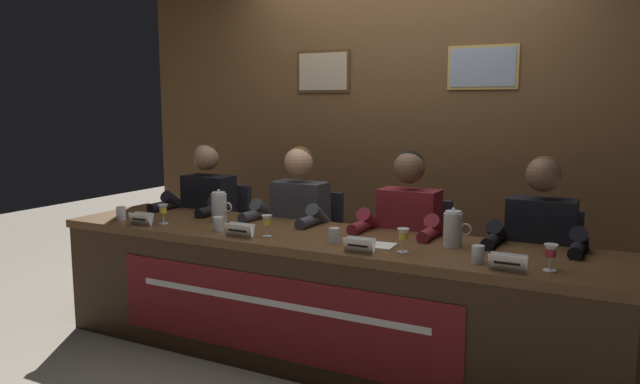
# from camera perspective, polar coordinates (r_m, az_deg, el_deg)

# --- Properties ---
(ground_plane) EXTENTS (12.00, 12.00, 0.00)m
(ground_plane) POSITION_cam_1_polar(r_m,az_deg,el_deg) (3.75, 0.00, -15.08)
(ground_plane) COLOR gray
(wall_back_panelled) EXTENTS (4.57, 0.14, 2.60)m
(wall_back_panelled) POSITION_cam_1_polar(r_m,az_deg,el_deg) (4.62, 7.50, 5.92)
(wall_back_panelled) COLOR brown
(wall_back_panelled) RESTS_ON ground_plane
(conference_table) EXTENTS (3.37, 0.75, 0.74)m
(conference_table) POSITION_cam_1_polar(r_m,az_deg,el_deg) (3.49, -0.90, -8.10)
(conference_table) COLOR brown
(conference_table) RESTS_ON ground_plane
(chair_far_left) EXTENTS (0.44, 0.45, 0.88)m
(chair_far_left) POSITION_cam_1_polar(r_m,az_deg,el_deg) (4.66, -9.36, -5.02)
(chair_far_left) COLOR black
(chair_far_left) RESTS_ON ground_plane
(panelist_far_left) EXTENTS (0.51, 0.48, 1.21)m
(panelist_far_left) POSITION_cam_1_polar(r_m,az_deg,el_deg) (4.45, -10.99, -2.07)
(panelist_far_left) COLOR black
(panelist_far_left) RESTS_ON ground_plane
(nameplate_far_left) EXTENTS (0.16, 0.06, 0.08)m
(nameplate_far_left) POSITION_cam_1_polar(r_m,az_deg,el_deg) (3.95, -16.42, -2.42)
(nameplate_far_left) COLOR white
(nameplate_far_left) RESTS_ON conference_table
(juice_glass_far_left) EXTENTS (0.06, 0.06, 0.12)m
(juice_glass_far_left) POSITION_cam_1_polar(r_m,az_deg,el_deg) (3.95, -14.49, -1.67)
(juice_glass_far_left) COLOR white
(juice_glass_far_left) RESTS_ON conference_table
(water_cup_far_left) EXTENTS (0.06, 0.06, 0.08)m
(water_cup_far_left) POSITION_cam_1_polar(r_m,az_deg,el_deg) (4.17, -18.15, -1.97)
(water_cup_far_left) COLOR silver
(water_cup_far_left) RESTS_ON conference_table
(chair_center_left) EXTENTS (0.44, 0.45, 0.88)m
(chair_center_left) POSITION_cam_1_polar(r_m,az_deg,el_deg) (4.25, -1.05, -6.21)
(chair_center_left) COLOR black
(chair_center_left) RESTS_ON ground_plane
(panelist_center_left) EXTENTS (0.51, 0.48, 1.21)m
(panelist_center_left) POSITION_cam_1_polar(r_m,az_deg,el_deg) (4.02, -2.43, -3.04)
(panelist_center_left) COLOR black
(panelist_center_left) RESTS_ON ground_plane
(nameplate_center_left) EXTENTS (0.18, 0.06, 0.08)m
(nameplate_center_left) POSITION_cam_1_polar(r_m,az_deg,el_deg) (3.49, -7.56, -3.56)
(nameplate_center_left) COLOR white
(nameplate_center_left) RESTS_ON conference_table
(juice_glass_center_left) EXTENTS (0.06, 0.06, 0.12)m
(juice_glass_center_left) POSITION_cam_1_polar(r_m,az_deg,el_deg) (3.48, -4.99, -2.78)
(juice_glass_center_left) COLOR white
(juice_glass_center_left) RESTS_ON conference_table
(water_cup_center_left) EXTENTS (0.06, 0.06, 0.08)m
(water_cup_center_left) POSITION_cam_1_polar(r_m,az_deg,el_deg) (3.67, -9.50, -3.03)
(water_cup_center_left) COLOR silver
(water_cup_center_left) RESTS_ON conference_table
(chair_center_right) EXTENTS (0.44, 0.45, 0.88)m
(chair_center_right) POSITION_cam_1_polar(r_m,az_deg,el_deg) (3.95, 8.82, -7.44)
(chair_center_right) COLOR black
(chair_center_right) RESTS_ON ground_plane
(panelist_center_right) EXTENTS (0.51, 0.48, 1.21)m
(panelist_center_right) POSITION_cam_1_polar(r_m,az_deg,el_deg) (3.70, 7.90, -4.11)
(panelist_center_right) COLOR black
(panelist_center_right) RESTS_ON ground_plane
(nameplate_center_right) EXTENTS (0.16, 0.06, 0.08)m
(nameplate_center_right) POSITION_cam_1_polar(r_m,az_deg,el_deg) (3.10, 3.69, -4.99)
(nameplate_center_right) COLOR white
(nameplate_center_right) RESTS_ON conference_table
(juice_glass_center_right) EXTENTS (0.06, 0.06, 0.12)m
(juice_glass_center_right) POSITION_cam_1_polar(r_m,az_deg,el_deg) (3.13, 7.81, -4.08)
(juice_glass_center_right) COLOR white
(juice_glass_center_right) RESTS_ON conference_table
(water_cup_center_right) EXTENTS (0.06, 0.06, 0.08)m
(water_cup_center_right) POSITION_cam_1_polar(r_m,az_deg,el_deg) (3.31, 1.34, -4.18)
(water_cup_center_right) COLOR silver
(water_cup_center_right) RESTS_ON conference_table
(chair_far_right) EXTENTS (0.44, 0.45, 0.88)m
(chair_far_right) POSITION_cam_1_polar(r_m,az_deg,el_deg) (3.79, 19.98, -8.57)
(chair_far_right) COLOR black
(chair_far_right) RESTS_ON ground_plane
(panelist_far_right) EXTENTS (0.51, 0.48, 1.21)m
(panelist_far_right) POSITION_cam_1_polar(r_m,az_deg,el_deg) (3.53, 19.74, -5.16)
(panelist_far_right) COLOR black
(panelist_far_right) RESTS_ON ground_plane
(nameplate_far_right) EXTENTS (0.17, 0.06, 0.08)m
(nameplate_far_right) POSITION_cam_1_polar(r_m,az_deg,el_deg) (2.89, 17.19, -6.33)
(nameplate_far_right) COLOR white
(nameplate_far_right) RESTS_ON conference_table
(juice_glass_far_right) EXTENTS (0.06, 0.06, 0.12)m
(juice_glass_far_right) POSITION_cam_1_polar(r_m,az_deg,el_deg) (2.95, 20.81, -5.31)
(juice_glass_far_right) COLOR white
(juice_glass_far_right) RESTS_ON conference_table
(water_cup_far_right) EXTENTS (0.06, 0.06, 0.08)m
(water_cup_far_right) POSITION_cam_1_polar(r_m,az_deg,el_deg) (3.00, 14.58, -5.76)
(water_cup_far_right) COLOR silver
(water_cup_far_right) RESTS_ON conference_table
(water_pitcher_left_side) EXTENTS (0.15, 0.10, 0.21)m
(water_pitcher_left_side) POSITION_cam_1_polar(r_m,az_deg,el_deg) (3.95, -9.43, -1.39)
(water_pitcher_left_side) COLOR silver
(water_pitcher_left_side) RESTS_ON conference_table
(water_pitcher_right_side) EXTENTS (0.15, 0.10, 0.21)m
(water_pitcher_right_side) POSITION_cam_1_polar(r_m,az_deg,el_deg) (3.30, 12.37, -3.41)
(water_pitcher_right_side) COLOR silver
(water_pitcher_right_side) RESTS_ON conference_table
(document_stack_center_right) EXTENTS (0.22, 0.16, 0.01)m
(document_stack_center_right) POSITION_cam_1_polar(r_m,az_deg,el_deg) (3.25, 5.15, -5.00)
(document_stack_center_right) COLOR white
(document_stack_center_right) RESTS_ON conference_table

